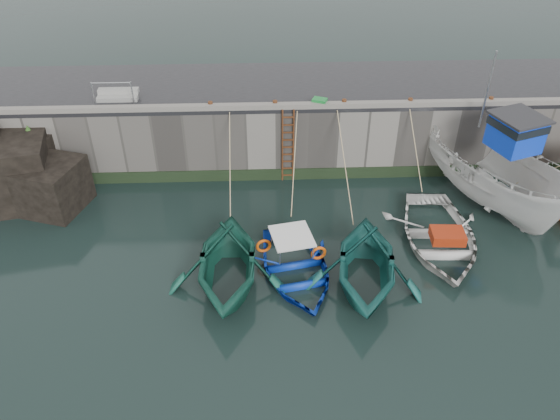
{
  "coord_description": "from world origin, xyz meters",
  "views": [
    {
      "loc": [
        -3.09,
        -9.31,
        12.35
      ],
      "look_at": [
        -2.47,
        6.11,
        1.2
      ],
      "focal_mm": 35.0,
      "sensor_mm": 36.0,
      "label": 1
    }
  ],
  "objects_px": {
    "bollard_b": "(275,104)",
    "fish_crate": "(320,102)",
    "boat_near_blacktrim": "(364,283)",
    "boat_far_white": "(492,173)",
    "ladder": "(288,147)",
    "bollard_c": "(344,103)",
    "boat_near_navy": "(438,243)",
    "boat_near_blue": "(295,273)",
    "bollard_a": "(210,105)",
    "boat_near_white": "(229,283)",
    "bollard_e": "(491,100)",
    "bollard_d": "(410,102)"
  },
  "relations": [
    {
      "from": "bollard_b",
      "to": "fish_crate",
      "type": "bearing_deg",
      "value": 1.64
    },
    {
      "from": "boat_near_blacktrim",
      "to": "boat_far_white",
      "type": "height_order",
      "value": "boat_far_white"
    },
    {
      "from": "ladder",
      "to": "bollard_c",
      "type": "distance_m",
      "value": 2.81
    },
    {
      "from": "boat_near_navy",
      "to": "bollard_b",
      "type": "bearing_deg",
      "value": 143.72
    },
    {
      "from": "boat_near_blue",
      "to": "boat_far_white",
      "type": "relative_size",
      "value": 0.54
    },
    {
      "from": "fish_crate",
      "to": "bollard_a",
      "type": "bearing_deg",
      "value": -156.97
    },
    {
      "from": "boat_near_white",
      "to": "boat_near_navy",
      "type": "relative_size",
      "value": 0.91
    },
    {
      "from": "boat_near_white",
      "to": "boat_far_white",
      "type": "xyz_separation_m",
      "value": [
        10.02,
        4.39,
        1.24
      ]
    },
    {
      "from": "boat_near_navy",
      "to": "boat_near_white",
      "type": "bearing_deg",
      "value": -163.06
    },
    {
      "from": "boat_near_blacktrim",
      "to": "bollard_e",
      "type": "relative_size",
      "value": 16.67
    },
    {
      "from": "boat_near_white",
      "to": "boat_near_blacktrim",
      "type": "height_order",
      "value": "boat_near_white"
    },
    {
      "from": "boat_near_blacktrim",
      "to": "bollard_b",
      "type": "relative_size",
      "value": 16.67
    },
    {
      "from": "bollard_e",
      "to": "fish_crate",
      "type": "bearing_deg",
      "value": 179.58
    },
    {
      "from": "fish_crate",
      "to": "bollard_c",
      "type": "distance_m",
      "value": 0.96
    },
    {
      "from": "boat_near_blue",
      "to": "fish_crate",
      "type": "bearing_deg",
      "value": 66.79
    },
    {
      "from": "ladder",
      "to": "boat_far_white",
      "type": "bearing_deg",
      "value": -12.6
    },
    {
      "from": "bollard_c",
      "to": "fish_crate",
      "type": "bearing_deg",
      "value": 177.01
    },
    {
      "from": "boat_far_white",
      "to": "bollard_a",
      "type": "distance_m",
      "value": 11.17
    },
    {
      "from": "boat_near_blacktrim",
      "to": "bollard_d",
      "type": "bearing_deg",
      "value": 77.24
    },
    {
      "from": "fish_crate",
      "to": "bollard_c",
      "type": "bearing_deg",
      "value": 19.37
    },
    {
      "from": "bollard_a",
      "to": "ladder",
      "type": "bearing_deg",
      "value": -6.38
    },
    {
      "from": "bollard_d",
      "to": "bollard_b",
      "type": "bearing_deg",
      "value": 180.0
    },
    {
      "from": "boat_far_white",
      "to": "boat_near_blue",
      "type": "bearing_deg",
      "value": -172.87
    },
    {
      "from": "boat_near_navy",
      "to": "bollard_d",
      "type": "height_order",
      "value": "bollard_d"
    },
    {
      "from": "boat_near_white",
      "to": "bollard_e",
      "type": "height_order",
      "value": "bollard_e"
    },
    {
      "from": "boat_near_white",
      "to": "bollard_d",
      "type": "relative_size",
      "value": 16.93
    },
    {
      "from": "boat_far_white",
      "to": "boat_near_blacktrim",
      "type": "bearing_deg",
      "value": -160.85
    },
    {
      "from": "boat_near_blue",
      "to": "bollard_b",
      "type": "height_order",
      "value": "bollard_b"
    },
    {
      "from": "bollard_d",
      "to": "boat_near_blacktrim",
      "type": "bearing_deg",
      "value": -111.58
    },
    {
      "from": "bollard_a",
      "to": "boat_near_blacktrim",
      "type": "bearing_deg",
      "value": -52.32
    },
    {
      "from": "boat_near_white",
      "to": "boat_near_blue",
      "type": "distance_m",
      "value": 2.23
    },
    {
      "from": "boat_near_navy",
      "to": "boat_near_blacktrim",
      "type": "bearing_deg",
      "value": -143.0
    },
    {
      "from": "bollard_c",
      "to": "bollard_e",
      "type": "relative_size",
      "value": 1.0
    },
    {
      "from": "boat_near_white",
      "to": "boat_far_white",
      "type": "height_order",
      "value": "boat_far_white"
    },
    {
      "from": "ladder",
      "to": "bollard_c",
      "type": "bearing_deg",
      "value": 8.67
    },
    {
      "from": "fish_crate",
      "to": "bollard_d",
      "type": "distance_m",
      "value": 3.56
    },
    {
      "from": "bollard_c",
      "to": "bollard_d",
      "type": "xyz_separation_m",
      "value": [
        2.6,
        0.0,
        0.0
      ]
    },
    {
      "from": "fish_crate",
      "to": "bollard_e",
      "type": "bearing_deg",
      "value": 21.93
    },
    {
      "from": "fish_crate",
      "to": "bollard_a",
      "type": "height_order",
      "value": "fish_crate"
    },
    {
      "from": "boat_near_navy",
      "to": "boat_near_blue",
      "type": "bearing_deg",
      "value": -161.31
    },
    {
      "from": "boat_near_navy",
      "to": "fish_crate",
      "type": "distance_m",
      "value": 6.98
    },
    {
      "from": "boat_near_navy",
      "to": "bollard_c",
      "type": "height_order",
      "value": "bollard_c"
    },
    {
      "from": "bollard_a",
      "to": "boat_near_blue",
      "type": "bearing_deg",
      "value": -64.17
    },
    {
      "from": "boat_near_white",
      "to": "fish_crate",
      "type": "xyz_separation_m",
      "value": [
        3.48,
        6.52,
        3.31
      ]
    },
    {
      "from": "bollard_a",
      "to": "bollard_c",
      "type": "height_order",
      "value": "same"
    },
    {
      "from": "boat_near_white",
      "to": "bollard_d",
      "type": "height_order",
      "value": "bollard_d"
    },
    {
      "from": "ladder",
      "to": "boat_near_navy",
      "type": "bearing_deg",
      "value": -40.32
    },
    {
      "from": "boat_near_blue",
      "to": "bollard_e",
      "type": "bearing_deg",
      "value": 25.79
    },
    {
      "from": "boat_near_white",
      "to": "boat_near_navy",
      "type": "bearing_deg",
      "value": 14.76
    },
    {
      "from": "boat_near_navy",
      "to": "bollard_b",
      "type": "height_order",
      "value": "bollard_b"
    }
  ]
}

